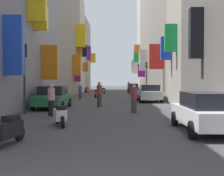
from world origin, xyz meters
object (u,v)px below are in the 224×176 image
Objects in this scene: parked_car_green at (53,97)px; scooter_black at (7,130)px; scooter_orange at (96,93)px; pedestrian_near_right at (51,100)px; parked_car_blue at (133,87)px; pedestrian_near_left at (134,99)px; parked_car_silver at (149,93)px; scooter_white at (60,115)px; parked_car_white at (206,111)px; pedestrian_crossing at (80,91)px; traffic_light_near_corner at (146,73)px; pedestrian_far_away at (129,88)px; pedestrian_mid_street at (99,94)px; scooter_red at (87,90)px; traffic_light_far_corner at (24,66)px; scooter_green at (103,90)px; scooter_silver at (99,92)px.

parked_car_green is 2.34× the size of scooter_black.
scooter_orange is 1.08× the size of pedestrian_near_right.
parked_car_blue is 2.37× the size of pedestrian_near_left.
parked_car_silver reaches higher than scooter_white.
parked_car_white is at bearing -89.44° from parked_car_blue.
parked_car_white is 20.77m from pedestrian_crossing.
pedestrian_near_right reaches higher than pedestrian_near_left.
parked_car_silver is 13.32m from traffic_light_near_corner.
pedestrian_near_right is at bearing -160.14° from pedestrian_near_left.
scooter_white is 1.02× the size of pedestrian_near_left.
pedestrian_near_left is 22.31m from traffic_light_near_corner.
pedestrian_far_away is at bearing 131.92° from traffic_light_near_corner.
pedestrian_crossing is 0.90× the size of pedestrian_near_right.
scooter_orange is at bearing -113.84° from pedestrian_far_away.
pedestrian_mid_street is (2.52, -9.20, 0.14)m from pedestrian_crossing.
scooter_red is (-0.29, 25.26, -0.33)m from parked_car_green.
traffic_light_far_corner reaches higher than pedestrian_near_right.
pedestrian_near_right is 0.44× the size of traffic_light_far_corner.
parked_car_silver is 2.27× the size of pedestrian_mid_street.
scooter_silver is at bearing -93.64° from scooter_green.
pedestrian_crossing is at bearing 147.70° from parked_car_silver.
parked_car_blue is at bearing 74.68° from scooter_orange.
parked_car_silver reaches higher than parked_car_green.
parked_car_green reaches higher than scooter_black.
pedestrian_mid_street is at bearing 22.25° from parked_car_green.
pedestrian_crossing is at bearing -115.86° from pedestrian_far_away.
pedestrian_crossing is 13.97m from pedestrian_near_left.
traffic_light_near_corner is at bearing 67.84° from traffic_light_far_corner.
parked_car_white is 2.35× the size of scooter_red.
scooter_red is 7.25m from pedestrian_far_away.
parked_car_white is 30.95m from pedestrian_far_away.
pedestrian_far_away reaches higher than scooter_white.
scooter_white is (-5.64, 1.36, -0.30)m from parked_car_white.
scooter_black is at bearing -84.09° from parked_car_green.
scooter_orange is at bearing 89.77° from scooter_white.
pedestrian_near_right is at bearing -78.63° from parked_car_green.
scooter_black is at bearing -103.06° from traffic_light_near_corner.
parked_car_blue is at bearing 83.27° from pedestrian_far_away.
pedestrian_far_away is 0.41× the size of traffic_light_near_corner.
pedestrian_near_left reaches higher than scooter_green.
parked_car_silver reaches higher than scooter_orange.
scooter_black is 1.01× the size of scooter_orange.
traffic_light_near_corner is (1.08, -12.24, 2.22)m from parked_car_blue.
scooter_silver is at bearing 83.67° from parked_car_green.
pedestrian_near_right is (-4.50, -1.63, 0.03)m from pedestrian_near_left.
scooter_black is 12.82m from pedestrian_mid_street.
scooter_red is 28.62m from traffic_light_far_corner.
scooter_red is 3.48m from scooter_green.
scooter_silver is 1.08× the size of pedestrian_near_left.
parked_car_blue is at bearing 89.99° from parked_car_silver.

